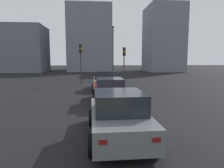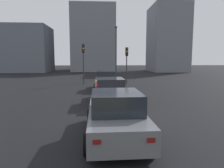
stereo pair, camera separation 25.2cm
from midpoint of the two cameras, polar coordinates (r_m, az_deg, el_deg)
ground_plane at (r=8.81m, az=2.43°, el=-11.32°), size 160.00×160.00×0.20m
car_beige_lead at (r=18.01m, az=-1.42°, el=0.97°), size 4.16×2.01×1.64m
car_red_second at (r=12.45m, az=0.01°, el=-1.93°), size 4.44×2.07×1.52m
car_grey_third at (r=6.99m, az=2.07°, el=-8.79°), size 4.37×2.08×1.60m
traffic_light_near_left at (r=21.89m, az=-7.72°, el=7.89°), size 0.32×0.30×4.22m
traffic_light_near_right at (r=21.85m, az=4.49°, el=7.35°), size 0.32×0.29×3.90m
street_lamp_kerbside at (r=27.95m, az=1.42°, el=10.11°), size 0.56×0.36×7.08m
building_facade_left at (r=46.74m, az=15.38°, el=12.04°), size 9.00×7.23×13.94m
building_facade_center at (r=49.12m, az=-4.95°, el=12.07°), size 13.78×9.37×14.07m
building_facade_right at (r=46.79m, az=-22.69°, el=8.98°), size 8.80×9.58×9.44m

